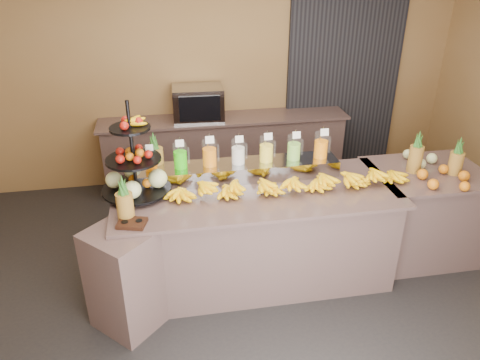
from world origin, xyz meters
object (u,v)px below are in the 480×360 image
object	(u,v)px
banana_heap	(292,180)
pitcher_tray	(238,171)
right_fruit_pile	(439,170)
condiment_caddy	(132,223)
oven_warmer	(198,103)
fruit_stand	(139,171)

from	to	relation	value
banana_heap	pitcher_tray	bearing A→B (deg)	145.32
pitcher_tray	right_fruit_pile	xyz separation A→B (m)	(1.82, -0.32, 0.01)
condiment_caddy	oven_warmer	size ratio (longest dim) A/B	0.35
oven_warmer	pitcher_tray	bearing A→B (deg)	-80.94
condiment_caddy	oven_warmer	xyz separation A→B (m)	(0.74, 2.32, 0.19)
pitcher_tray	condiment_caddy	bearing A→B (deg)	-145.47
banana_heap	oven_warmer	bearing A→B (deg)	107.87
pitcher_tray	condiment_caddy	world-z (taller)	pitcher_tray
pitcher_tray	fruit_stand	bearing A→B (deg)	-170.99
fruit_stand	right_fruit_pile	xyz separation A→B (m)	(2.70, -0.18, -0.13)
fruit_stand	oven_warmer	bearing A→B (deg)	81.96
condiment_caddy	fruit_stand	bearing A→B (deg)	82.51
fruit_stand	condiment_caddy	size ratio (longest dim) A/B	3.92
fruit_stand	oven_warmer	xyz separation A→B (m)	(0.67, 1.81, -0.01)
pitcher_tray	right_fruit_pile	bearing A→B (deg)	-9.91
pitcher_tray	fruit_stand	world-z (taller)	fruit_stand
banana_heap	oven_warmer	size ratio (longest dim) A/B	3.61
pitcher_tray	fruit_stand	distance (m)	0.90
fruit_stand	right_fruit_pile	size ratio (longest dim) A/B	1.71
banana_heap	fruit_stand	bearing A→B (deg)	173.16
right_fruit_pile	oven_warmer	distance (m)	2.84
right_fruit_pile	oven_warmer	size ratio (longest dim) A/B	0.81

